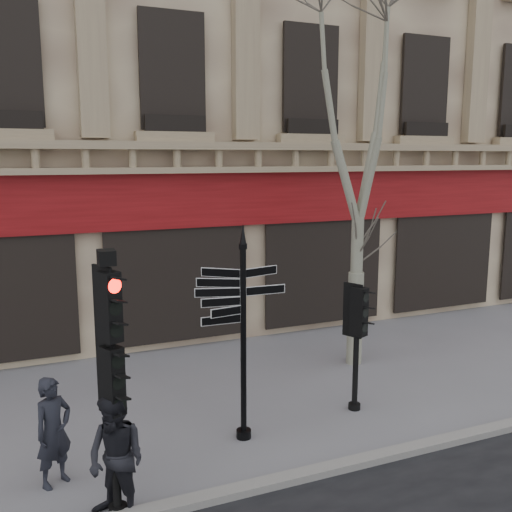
# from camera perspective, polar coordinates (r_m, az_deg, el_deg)

# --- Properties ---
(ground) EXTENTS (80.00, 80.00, 0.00)m
(ground) POSITION_cam_1_polar(r_m,az_deg,el_deg) (9.93, 0.10, -17.70)
(ground) COLOR slate
(ground) RESTS_ON ground
(kerb) EXTENTS (80.00, 0.25, 0.12)m
(kerb) POSITION_cam_1_polar(r_m,az_deg,el_deg) (8.79, 3.92, -21.21)
(kerb) COLOR gray
(kerb) RESTS_ON ground
(building) EXTENTS (28.00, 15.52, 18.00)m
(building) POSITION_cam_1_polar(r_m,az_deg,el_deg) (21.33, -14.09, 21.48)
(building) COLOR gray
(building) RESTS_ON ground
(fingerpost) EXTENTS (1.78, 1.78, 3.58)m
(fingerpost) POSITION_cam_1_polar(r_m,az_deg,el_deg) (9.07, -1.29, -4.11)
(fingerpost) COLOR black
(fingerpost) RESTS_ON ground
(traffic_signal_main) EXTENTS (0.47, 0.41, 3.49)m
(traffic_signal_main) POSITION_cam_1_polar(r_m,az_deg,el_deg) (7.38, -14.32, -9.31)
(traffic_signal_main) COLOR black
(traffic_signal_main) RESTS_ON ground
(traffic_signal_secondary) EXTENTS (0.47, 0.41, 2.31)m
(traffic_signal_secondary) POSITION_cam_1_polar(r_m,az_deg,el_deg) (10.48, 10.06, -6.80)
(traffic_signal_secondary) COLOR black
(traffic_signal_secondary) RESTS_ON ground
(plane_tree) EXTENTS (3.04, 3.04, 8.08)m
(plane_tree) POSITION_cam_1_polar(r_m,az_deg,el_deg) (12.53, 10.51, 14.65)
(plane_tree) COLOR #9C967F
(plane_tree) RESTS_ON ground
(pedestrian_a) EXTENTS (0.69, 0.63, 1.59)m
(pedestrian_a) POSITION_cam_1_polar(r_m,az_deg,el_deg) (8.83, -19.59, -16.21)
(pedestrian_a) COLOR black
(pedestrian_a) RESTS_ON ground
(pedestrian_b) EXTENTS (1.01, 1.03, 1.67)m
(pedestrian_b) POSITION_cam_1_polar(r_m,az_deg,el_deg) (7.83, -13.80, -19.11)
(pedestrian_b) COLOR black
(pedestrian_b) RESTS_ON ground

